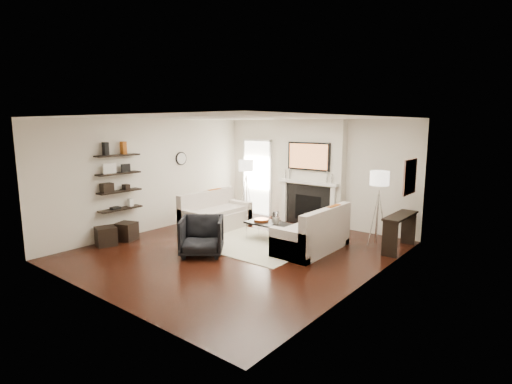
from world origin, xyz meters
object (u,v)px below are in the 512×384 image
Objects in this scene: loveseat_right_base at (311,240)px; lamp_left_shade at (246,165)px; coffee_table at (270,224)px; lamp_right_shade at (380,178)px; armchair at (202,234)px; loveseat_left_base at (216,221)px; ottoman_near at (126,231)px.

lamp_left_shade is (-3.01, 1.49, 1.24)m from loveseat_right_base.
lamp_right_shade reaches higher than coffee_table.
coffee_table is 1.67m from armchair.
ottoman_near is (-0.92, -1.94, -0.01)m from loveseat_left_base.
coffee_table is 2.69m from lamp_left_shade.
lamp_right_shade is at bearing 10.04° from armchair.
loveseat_right_base is at bearing -125.65° from lamp_right_shade.
loveseat_left_base is at bearing -78.67° from lamp_left_shade.
loveseat_right_base is at bearing 0.56° from loveseat_left_base.
loveseat_left_base is 4.50× the size of ottoman_near.
ottoman_near is at bearing -100.18° from lamp_left_shade.
lamp_left_shade reaches higher than loveseat_left_base.
lamp_left_shade and lamp_right_shade have the same top height.
coffee_table is 1.31× the size of armchair.
lamp_left_shade reaches higher than ottoman_near.
coffee_table is at bearing 37.02° from ottoman_near.
loveseat_right_base is 1.64× the size of coffee_table.
coffee_table reaches higher than ottoman_near.
lamp_right_shade reaches higher than ottoman_near.
loveseat_right_base is 2.25m from armchair.
loveseat_right_base is 4.50× the size of ottoman_near.
loveseat_right_base is at bearing 0.87° from coffee_table.
loveseat_left_base is at bearing -179.44° from loveseat_right_base.
armchair is 3.90m from lamp_right_shade.
lamp_left_shade is (-1.45, 3.10, 1.03)m from armchair.
lamp_left_shade is (-0.30, 1.52, 1.24)m from loveseat_left_base.
loveseat_left_base is 4.50× the size of lamp_left_shade.
coffee_table is at bearing 0.37° from loveseat_left_base.
loveseat_left_base is at bearing -179.63° from coffee_table.
loveseat_left_base is 2.14× the size of armchair.
loveseat_right_base is 1.06m from coffee_table.
coffee_table is at bearing 32.85° from armchair.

